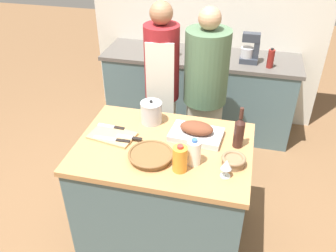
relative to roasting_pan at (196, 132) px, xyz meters
name	(u,v)px	position (x,y,z in m)	size (l,w,h in m)	color
ground_plane	(164,230)	(-0.20, -0.15, -0.91)	(12.00, 12.00, 0.00)	brown
kitchen_island	(164,191)	(-0.20, -0.15, -0.48)	(1.21, 0.86, 0.87)	#4C666B
back_counter	(199,92)	(-0.20, 1.46, -0.47)	(2.08, 0.60, 0.89)	#4C666B
back_wall	(208,9)	(-0.20, 1.81, 0.36)	(2.58, 0.10, 2.55)	silver
roasting_pan	(196,132)	(0.00, 0.00, 0.00)	(0.39, 0.27, 0.12)	#BCBCC1
wicker_basket	(151,155)	(-0.25, -0.31, -0.02)	(0.30, 0.30, 0.05)	brown
cutting_board	(112,136)	(-0.59, -0.13, -0.04)	(0.35, 0.25, 0.02)	tan
stock_pot	(151,112)	(-0.36, 0.12, 0.04)	(0.16, 0.16, 0.19)	#B7B7BC
mixing_bowl	(233,161)	(0.28, -0.25, -0.01)	(0.16, 0.16, 0.06)	#846647
juice_jug	(180,159)	(-0.04, -0.37, 0.04)	(0.09, 0.09, 0.19)	orange
milk_jug	(194,152)	(0.03, -0.29, 0.04)	(0.09, 0.09, 0.19)	white
wine_bottle_green	(239,132)	(0.29, -0.03, 0.07)	(0.07, 0.07, 0.30)	#381E19
wine_glass_left	(226,165)	(0.24, -0.37, 0.04)	(0.07, 0.07, 0.13)	silver
knife_chef	(113,139)	(-0.56, -0.19, -0.03)	(0.26, 0.04, 0.01)	#B7B7BC
knife_paring	(130,138)	(-0.45, -0.14, -0.03)	(0.18, 0.03, 0.01)	#B7B7BC
knife_bread	(112,127)	(-0.62, -0.04, -0.03)	(0.21, 0.04, 0.01)	#B7B7BC
stand_mixer	(250,50)	(0.30, 1.40, 0.10)	(0.18, 0.14, 0.30)	#333842
condiment_bottle_tall	(175,48)	(-0.47, 1.38, 0.06)	(0.06, 0.06, 0.20)	maroon
condiment_bottle_short	(271,59)	(0.50, 1.31, 0.06)	(0.06, 0.06, 0.20)	maroon
condiment_bottle_extra	(174,42)	(-0.52, 1.61, 0.04)	(0.05, 0.05, 0.15)	#B28E2D
person_cook_aproned	(162,84)	(-0.42, 0.67, 0.00)	(0.30, 0.32, 1.63)	beige
person_cook_guest	(205,90)	(-0.04, 0.72, -0.04)	(0.38, 0.38, 1.60)	beige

